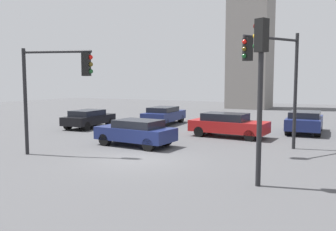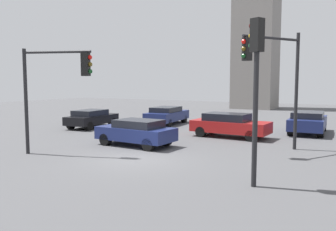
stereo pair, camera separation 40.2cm
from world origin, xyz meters
name	(u,v)px [view 1 (the left image)]	position (x,y,z in m)	size (l,w,h in m)	color
ground_plane	(138,159)	(0.00, 0.00, 0.00)	(85.19, 85.19, 0.00)	#4C4C4F
traffic_light_0	(274,68)	(4.71, 4.19, 3.92)	(1.94, 3.08, 5.58)	black
traffic_light_1	(56,78)	(-3.56, -1.00, 3.42)	(3.10, 1.23, 4.74)	black
traffic_light_2	(260,71)	(5.41, -1.46, 3.60)	(0.49, 0.42, 5.17)	black
car_0	(228,124)	(1.48, 7.55, 0.75)	(4.60, 2.09, 1.42)	maroon
car_1	(136,132)	(-1.76, 2.56, 0.73)	(4.13, 2.07, 1.35)	navy
car_3	(89,118)	(-8.61, 6.92, 0.69)	(2.07, 4.18, 1.28)	black
car_5	(164,115)	(-4.88, 11.31, 0.73)	(2.28, 4.68, 1.36)	navy
car_6	(305,121)	(5.32, 11.45, 0.76)	(2.22, 4.63, 1.40)	navy
skyline_tower	(251,18)	(-3.43, 31.03, 11.03)	(4.86, 4.86, 22.06)	gray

